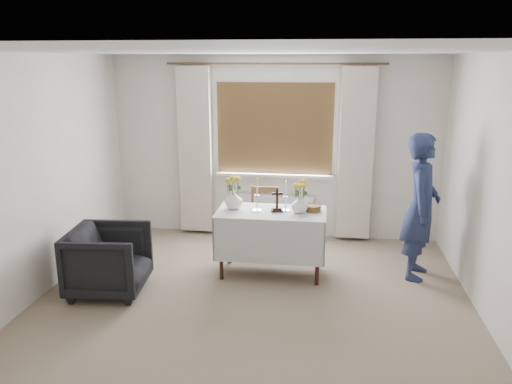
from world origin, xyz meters
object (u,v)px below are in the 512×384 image
wooden_cross (277,200)px  armchair (109,260)px  person (421,207)px  wooden_chair (264,220)px  altar_table (271,243)px  flower_vase_left (234,200)px  flower_vase_right (299,204)px

wooden_cross → armchair: bearing=-169.0°
armchair → person: person is taller
wooden_chair → wooden_cross: bearing=-76.8°
altar_table → wooden_chair: 0.78m
armchair → wooden_cross: 1.95m
armchair → flower_vase_left: 1.52m
person → flower_vase_right: bearing=112.7°
wooden_chair → flower_vase_left: (-0.27, -0.71, 0.46)m
armchair → flower_vase_left: size_ratio=3.63×
flower_vase_right → flower_vase_left: bearing=176.1°
flower_vase_right → wooden_cross: bearing=177.6°
person → flower_vase_left: 2.12m
altar_table → armchair: (-1.67, -0.71, -0.02)m
person → flower_vase_right: 1.37m
altar_table → wooden_chair: (-0.17, 0.76, 0.03)m
wooden_chair → armchair: wooden_chair is taller
altar_table → flower_vase_right: size_ratio=6.25×
wooden_chair → flower_vase_left: size_ratio=3.77×
altar_table → armchair: altar_table is taller
wooden_cross → flower_vase_right: (0.25, -0.01, -0.04)m
altar_table → wooden_cross: (0.06, 0.00, 0.52)m
wooden_chair → armchair: (-1.49, -1.46, -0.05)m
wooden_chair → flower_vase_left: flower_vase_left is taller
flower_vase_right → altar_table: bearing=178.8°
flower_vase_right → armchair: bearing=-160.6°
person → armchair: bearing=119.7°
armchair → wooden_cross: wooden_cross is taller
wooden_chair → flower_vase_right: bearing=-61.5°
person → flower_vase_left: size_ratio=7.65×
person → altar_table: bearing=111.0°
person → flower_vase_left: bearing=108.5°
wooden_cross → flower_vase_right: 0.26m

